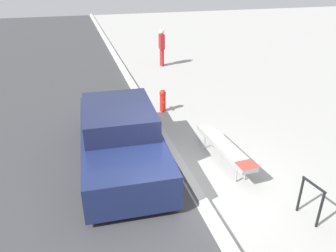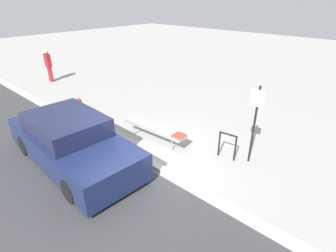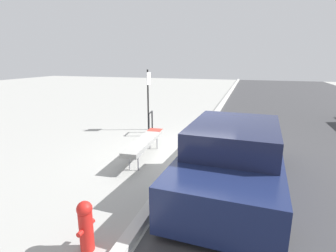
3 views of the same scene
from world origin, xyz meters
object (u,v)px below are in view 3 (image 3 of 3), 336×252
parked_car_near (233,157)px  bike_rack (151,121)px  sign_post (148,94)px  bench (145,141)px  fire_hydrant (86,225)px

parked_car_near → bike_rack: bearing=46.9°
sign_post → bike_rack: bearing=-152.5°
bike_rack → parked_car_near: size_ratio=0.17×
bench → parked_car_near: size_ratio=0.50×
parked_car_near → fire_hydrant: bearing=148.4°
fire_hydrant → bike_rack: bearing=12.4°
sign_post → parked_car_near: (-3.79, -3.43, -0.74)m
sign_post → parked_car_near: sign_post is taller
bike_rack → sign_post: sign_post is taller
bench → bike_rack: (2.31, 0.71, 0.02)m
sign_post → parked_car_near: size_ratio=0.48×
bike_rack → fire_hydrant: bike_rack is taller
fire_hydrant → parked_car_near: (2.69, -1.83, 0.24)m
bench → parked_car_near: 2.59m
bench → fire_hydrant: fire_hydrant is taller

